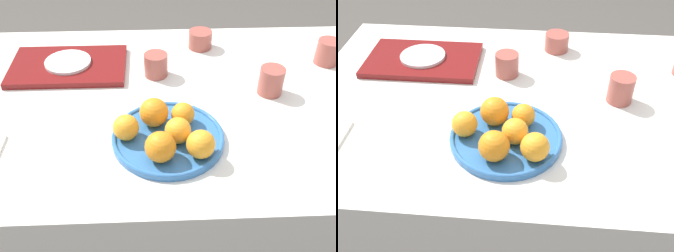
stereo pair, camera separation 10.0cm
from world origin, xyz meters
The scene contains 15 objects.
ground_plane centered at (0.00, 0.00, 0.00)m, with size 12.00×12.00×0.00m, color #4C4742.
table centered at (0.00, 0.00, 0.37)m, with size 1.37×0.90×0.75m.
fruit_platter centered at (-0.05, -0.19, 0.76)m, with size 0.30×0.30×0.02m.
orange_0 centered at (-0.07, -0.28, 0.80)m, with size 0.08×0.08×0.08m.
orange_1 centered at (-0.01, -0.14, 0.79)m, with size 0.06×0.06×0.06m.
orange_2 centered at (-0.09, -0.14, 0.80)m, with size 0.08×0.08×0.08m.
orange_3 centered at (-0.03, -0.21, 0.80)m, with size 0.07×0.07×0.07m.
orange_4 centered at (0.03, -0.27, 0.80)m, with size 0.07×0.07×0.07m.
orange_5 centered at (-0.16, -0.19, 0.80)m, with size 0.07×0.07×0.07m.
serving_tray centered at (-0.37, 0.18, 0.76)m, with size 0.38×0.24×0.02m.
side_plate centered at (-0.37, 0.18, 0.77)m, with size 0.15×0.15×0.01m.
cup_0 centered at (-0.08, 0.13, 0.78)m, with size 0.08×0.08×0.08m.
cup_1 centered at (0.09, 0.31, 0.78)m, with size 0.08×0.08×0.06m.
cup_2 centered at (0.27, 0.01, 0.79)m, with size 0.07×0.07×0.08m.
cup_3 centered at (0.50, 0.18, 0.79)m, with size 0.08×0.08×0.08m.
Camera 1 is at (-0.08, -0.96, 1.44)m, focal length 42.00 mm.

